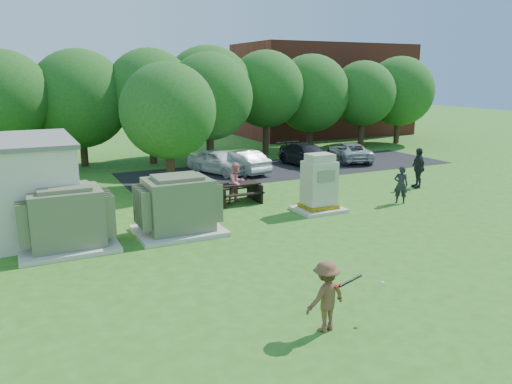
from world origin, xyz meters
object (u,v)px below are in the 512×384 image
batter (326,296)px  car_white (219,162)px  person_walking_right (418,168)px  person_at_picnic (237,183)px  person_by_generator (401,185)px  car_silver_a (242,162)px  transformer_left (66,219)px  car_silver_b (349,152)px  picnic_table (237,191)px  generator_cabinet (319,186)px  car_dark (308,155)px  transformer_right (178,206)px

batter → car_white: bearing=-114.5°
person_walking_right → person_at_picnic: bearing=-79.2°
batter → person_walking_right: bearing=-150.7°
person_by_generator → car_white: person_by_generator is taller
car_white → car_silver_a: size_ratio=1.00×
transformer_left → car_silver_b: transformer_left is taller
person_by_generator → picnic_table: bearing=11.7°
person_walking_right → car_silver_a: person_walking_right is taller
picnic_table → car_white: size_ratio=0.50×
car_white → car_silver_b: size_ratio=0.92×
generator_cabinet → person_at_picnic: bearing=131.7°
picnic_table → batter: batter is taller
person_by_generator → person_walking_right: size_ratio=0.83×
picnic_table → car_dark: (7.43, 6.17, 0.13)m
transformer_right → batter: 8.10m
generator_cabinet → picnic_table: 3.70m
picnic_table → car_white: car_white is taller
transformer_left → car_dark: transformer_left is taller
transformer_left → car_white: 13.00m
picnic_table → car_white: 6.63m
person_by_generator → person_walking_right: person_walking_right is taller
person_at_picnic → generator_cabinet: bearing=-68.1°
car_silver_b → car_silver_a: bearing=21.2°
person_at_picnic → car_silver_b: person_at_picnic is taller
transformer_left → person_at_picnic: transformer_left is taller
person_at_picnic → car_white: bearing=55.2°
transformer_right → car_silver_b: (14.30, 9.48, -0.37)m
picnic_table → generator_cabinet: bearing=-47.9°
transformer_right → car_dark: 14.32m
picnic_table → car_silver_a: (2.92, 5.96, 0.12)m
transformer_right → picnic_table: 4.68m
person_at_picnic → car_silver_a: 6.60m
generator_cabinet → picnic_table: bearing=132.1°
transformer_left → car_dark: 17.33m
generator_cabinet → car_silver_a: generator_cabinet is taller
person_by_generator → batter: bearing=79.2°
transformer_left → car_white: bearing=46.3°
transformer_right → car_silver_a: (6.49, 8.95, -0.32)m
batter → person_by_generator: size_ratio=0.98×
person_by_generator → car_silver_b: person_by_generator is taller
car_white → car_dark: bearing=-26.0°
generator_cabinet → car_white: 9.16m
picnic_table → car_dark: car_dark is taller
person_walking_right → car_silver_a: 9.54m
person_by_generator → car_white: 10.67m
transformer_left → person_by_generator: transformer_left is taller
batter → person_by_generator: bearing=-149.4°
generator_cabinet → person_at_picnic: generator_cabinet is taller
transformer_right → car_silver_b: size_ratio=0.70×
picnic_table → transformer_right: bearing=-140.1°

